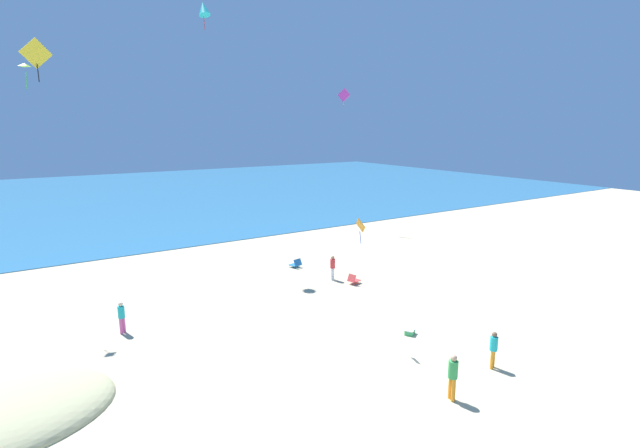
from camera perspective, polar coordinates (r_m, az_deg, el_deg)
name	(u,v)px	position (r m, az deg, el deg)	size (l,w,h in m)	color
ground_plane	(283,291)	(25.74, -4.50, -8.18)	(120.00, 120.00, 0.00)	#C6B58C
ocean_water	(126,196)	(64.93, -22.54, 3.20)	(120.00, 60.00, 0.05)	teal
beach_chair_far_left	(353,279)	(26.81, 4.09, -6.74)	(0.79, 0.66, 0.59)	#D13D3D
beach_chair_mid_beach	(296,264)	(29.78, -2.94, -4.85)	(0.73, 0.79, 0.58)	#2370B2
cooler_box	(410,332)	(21.06, 10.87, -12.73)	(0.59, 0.56, 0.24)	#339956
person_0	(494,347)	(18.92, 20.35, -13.89)	(0.37, 0.37, 1.43)	orange
person_1	(453,374)	(16.52, 15.84, -17.15)	(0.39, 0.39, 1.60)	orange
person_2	(122,315)	(22.24, -22.99, -10.18)	(0.39, 0.39, 1.42)	#D8599E
person_3	(333,266)	(27.26, 1.55, -5.13)	(0.40, 0.40, 1.45)	white
kite_orange	(361,226)	(18.92, 4.96, -0.24)	(0.31, 0.66, 1.08)	orange
kite_teal	(204,9)	(32.04, -13.97, 24.08)	(0.77, 0.97, 1.74)	#1EADAD
kite_yellow	(36,54)	(18.10, -31.27, 17.27)	(0.94, 0.18, 1.34)	yellow
kite_magenta	(344,95)	(41.27, 2.93, 15.38)	(0.56, 1.08, 1.45)	#DB3DA8
kite_lime	(24,65)	(25.30, -32.28, 16.00)	(0.48, 0.42, 1.12)	#99DB33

